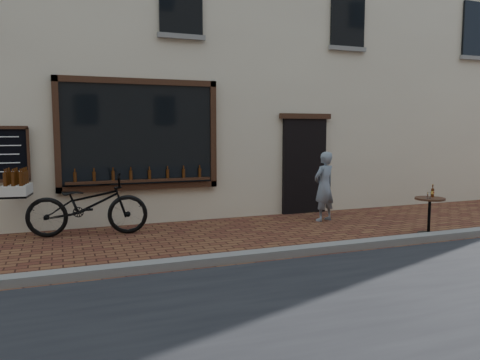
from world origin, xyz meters
name	(u,v)px	position (x,y,z in m)	size (l,w,h in m)	color
ground	(304,258)	(0.00, 0.00, 0.00)	(90.00, 90.00, 0.00)	#51251A
kerb	(298,251)	(0.00, 0.20, 0.06)	(90.00, 0.25, 0.12)	slate
shop_building	(189,16)	(0.00, 6.50, 5.00)	(28.00, 6.20, 10.00)	beige
cargo_bicycle	(85,204)	(-3.02, 2.82, 0.58)	(2.56, 1.05, 1.22)	black
bistro_table	(430,208)	(2.96, 0.59, 0.50)	(0.54, 0.54, 0.93)	black
pedestrian	(324,186)	(1.83, 2.45, 0.74)	(0.54, 0.36, 1.49)	slate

